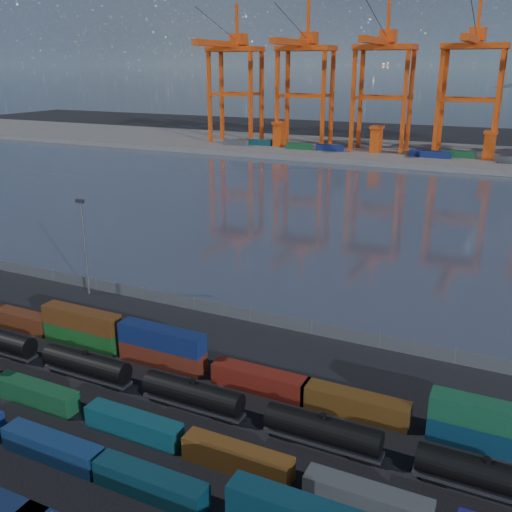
% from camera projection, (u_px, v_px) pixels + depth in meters
% --- Properties ---
extents(ground, '(700.00, 700.00, 0.00)m').
position_uv_depth(ground, '(139.00, 418.00, 63.51)').
color(ground, black).
rests_on(ground, ground).
extents(harbor_water, '(700.00, 700.00, 0.00)m').
position_uv_depth(harbor_water, '(377.00, 211.00, 153.21)').
color(harbor_water, '#333B4A').
rests_on(harbor_water, ground).
extents(far_quay, '(700.00, 70.00, 2.00)m').
position_uv_depth(far_quay, '(439.00, 155.00, 242.59)').
color(far_quay, '#514F4C').
rests_on(far_quay, ground).
extents(container_row_south, '(139.47, 2.32, 4.94)m').
position_uv_depth(container_row_south, '(19.00, 431.00, 58.29)').
color(container_row_south, '#444649').
rests_on(container_row_south, ground).
extents(container_row_mid, '(140.77, 2.30, 4.90)m').
position_uv_depth(container_row_mid, '(111.00, 416.00, 61.40)').
color(container_row_mid, '#424447').
rests_on(container_row_mid, ground).
extents(container_row_north, '(141.63, 2.48, 5.28)m').
position_uv_depth(container_row_north, '(221.00, 366.00, 70.54)').
color(container_row_north, navy).
rests_on(container_row_north, ground).
extents(tanker_string, '(121.06, 2.70, 3.86)m').
position_uv_depth(tanker_string, '(40.00, 352.00, 74.05)').
color(tanker_string, black).
rests_on(tanker_string, ground).
extents(waterfront_fence, '(160.12, 0.12, 2.20)m').
position_uv_depth(waterfront_fence, '(250.00, 315.00, 87.11)').
color(waterfront_fence, '#595B5E').
rests_on(waterfront_fence, ground).
extents(yard_light_mast, '(1.60, 0.40, 16.60)m').
position_uv_depth(yard_light_mast, '(84.00, 242.00, 95.11)').
color(yard_light_mast, slate).
rests_on(yard_light_mast, ground).
extents(gantry_cranes, '(199.67, 47.37, 64.15)m').
position_uv_depth(gantry_cranes, '(427.00, 60.00, 227.77)').
color(gantry_cranes, '#D8450F').
rests_on(gantry_cranes, ground).
extents(quay_containers, '(172.58, 10.99, 2.60)m').
position_uv_depth(quay_containers, '(406.00, 153.00, 233.97)').
color(quay_containers, navy).
rests_on(quay_containers, far_quay).
extents(straddle_carriers, '(140.00, 7.00, 11.10)m').
position_uv_depth(straddle_carriers, '(431.00, 141.00, 232.91)').
color(straddle_carriers, '#D8450F').
rests_on(straddle_carriers, far_quay).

